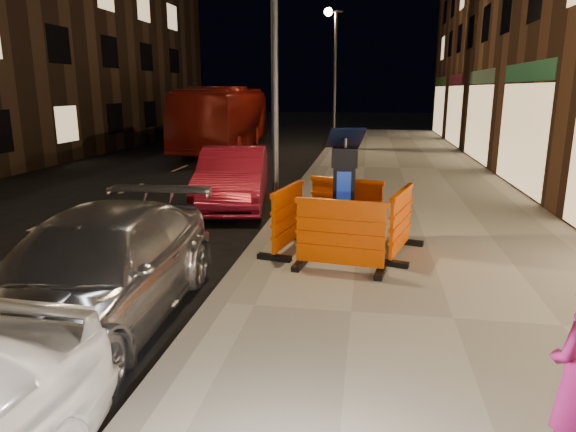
% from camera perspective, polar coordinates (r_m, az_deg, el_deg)
% --- Properties ---
extents(ground_plane, '(120.00, 120.00, 0.00)m').
position_cam_1_polar(ground_plane, '(6.91, -8.01, -10.64)').
color(ground_plane, black).
rests_on(ground_plane, ground).
extents(sidewalk, '(6.00, 60.00, 0.15)m').
position_cam_1_polar(sidewalk, '(6.70, 17.88, -11.33)').
color(sidewalk, gray).
rests_on(sidewalk, ground).
extents(kerb, '(0.30, 60.00, 0.15)m').
position_cam_1_polar(kerb, '(6.88, -8.03, -10.07)').
color(kerb, slate).
rests_on(kerb, ground).
extents(parking_kiosk, '(0.75, 0.75, 1.98)m').
position_cam_1_polar(parking_kiosk, '(8.60, 6.25, 2.35)').
color(parking_kiosk, black).
rests_on(parking_kiosk, sidewalk).
extents(barrier_front, '(1.49, 0.78, 1.11)m').
position_cam_1_polar(barrier_front, '(7.78, 5.80, -2.20)').
color(barrier_front, '#E24A00').
rests_on(barrier_front, sidewalk).
extents(barrier_back, '(1.53, 0.96, 1.11)m').
position_cam_1_polar(barrier_back, '(9.62, 6.47, 0.91)').
color(barrier_back, '#E24A00').
rests_on(barrier_back, sidewalk).
extents(barrier_kerbside, '(0.85, 1.51, 1.11)m').
position_cam_1_polar(barrier_kerbside, '(8.79, -0.02, -0.24)').
color(barrier_kerbside, '#E24A00').
rests_on(barrier_kerbside, sidewalk).
extents(barrier_bldgside, '(0.94, 1.52, 1.11)m').
position_cam_1_polar(barrier_bldgside, '(8.71, 12.42, -0.72)').
color(barrier_bldgside, '#E24A00').
rests_on(barrier_bldgside, sidewalk).
extents(car_silver, '(2.09, 4.85, 1.39)m').
position_cam_1_polar(car_silver, '(6.93, -20.23, -11.33)').
color(car_silver, '#BABABF').
rests_on(car_silver, ground).
extents(car_red, '(2.24, 4.61, 1.46)m').
position_cam_1_polar(car_red, '(12.95, -6.01, 1.11)').
color(car_red, maroon).
rests_on(car_red, ground).
extents(bus_doubledecker, '(3.12, 10.78, 2.97)m').
position_cam_1_polar(bus_doubledecker, '(25.36, -6.92, 7.37)').
color(bus_doubledecker, maroon).
rests_on(bus_doubledecker, ground).
extents(street_lamp_mid, '(0.12, 0.12, 6.00)m').
position_cam_1_polar(street_lamp_mid, '(9.15, -1.50, 15.76)').
color(street_lamp_mid, '#3F3F44').
rests_on(street_lamp_mid, sidewalk).
extents(street_lamp_far, '(0.12, 0.12, 6.00)m').
position_cam_1_polar(street_lamp_far, '(24.05, 5.22, 14.58)').
color(street_lamp_far, '#3F3F44').
rests_on(street_lamp_far, sidewalk).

